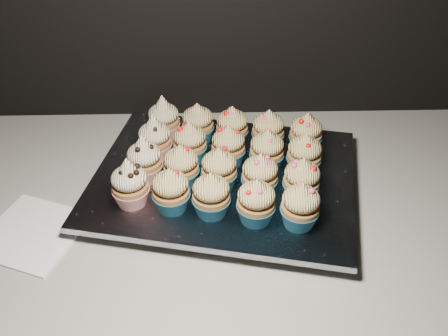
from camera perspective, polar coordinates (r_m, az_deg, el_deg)
name	(u,v)px	position (r m, az deg, el deg)	size (l,w,h in m)	color
worktop	(151,208)	(0.94, -8.35, -4.55)	(2.44, 0.64, 0.04)	beige
napkin	(32,233)	(0.91, -21.04, -6.94)	(0.15, 0.15, 0.00)	white
baking_tray	(224,185)	(0.93, 0.00, -1.90)	(0.43, 0.33, 0.02)	black
foil_lining	(224,177)	(0.92, 0.00, -1.08)	(0.47, 0.37, 0.01)	silver
cupcake_0	(130,184)	(0.85, -10.71, -1.84)	(0.06, 0.06, 0.10)	red
cupcake_1	(171,191)	(0.83, -6.10, -2.59)	(0.06, 0.06, 0.08)	#1B6182
cupcake_2	(211,195)	(0.81, -1.48, -3.15)	(0.06, 0.06, 0.08)	#1B6182
cupcake_3	(256,202)	(0.80, 3.69, -3.92)	(0.06, 0.06, 0.08)	#1B6182
cupcake_4	(300,206)	(0.80, 8.72, -4.32)	(0.06, 0.06, 0.08)	#1B6182
cupcake_5	(144,160)	(0.89, -9.07, 0.91)	(0.06, 0.06, 0.10)	red
cupcake_6	(181,166)	(0.88, -4.92, 0.18)	(0.06, 0.06, 0.08)	#1B6182
cupcake_7	(219,170)	(0.86, -0.57, -0.20)	(0.06, 0.06, 0.08)	#1B6182
cupcake_8	(260,176)	(0.85, 4.11, -0.87)	(0.06, 0.06, 0.08)	#1B6182
cupcake_9	(301,180)	(0.85, 8.85, -1.39)	(0.06, 0.06, 0.08)	#1B6182
cupcake_10	(155,139)	(0.95, -7.91, 3.29)	(0.06, 0.06, 0.10)	red
cupcake_11	(190,143)	(0.93, -3.91, 2.85)	(0.06, 0.06, 0.08)	#1B6182
cupcake_12	(228,147)	(0.92, 0.49, 2.47)	(0.06, 0.06, 0.08)	#1B6182
cupcake_13	(267,151)	(0.91, 4.91, 1.98)	(0.06, 0.06, 0.08)	#1B6182
cupcake_14	(304,155)	(0.91, 9.15, 1.49)	(0.06, 0.06, 0.08)	#1B6182
cupcake_15	(164,119)	(1.00, -6.90, 5.55)	(0.06, 0.06, 0.10)	red
cupcake_16	(198,124)	(0.99, -3.01, 5.07)	(0.06, 0.06, 0.08)	#1B6182
cupcake_17	(232,127)	(0.98, 0.94, 4.71)	(0.06, 0.06, 0.08)	#1B6182
cupcake_18	(268,130)	(0.97, 5.06, 4.30)	(0.06, 0.06, 0.08)	#1B6182
cupcake_19	(306,134)	(0.97, 9.31, 3.86)	(0.06, 0.06, 0.08)	#1B6182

